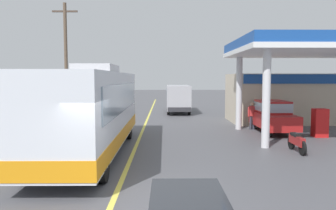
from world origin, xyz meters
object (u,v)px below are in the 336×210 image
Objects in this scene: minibus_opposing_lane at (178,96)px; motorcycle_parked_forecourt at (297,142)px; car_at_pump at (273,115)px; coach_bus_main at (92,112)px; pedestrian_near_pump at (252,114)px.

minibus_opposing_lane reaches higher than motorcycle_parked_forecourt.
motorcycle_parked_forecourt is at bearing -97.16° from car_at_pump.
coach_bus_main is 6.13× the size of motorcycle_parked_forecourt.
minibus_opposing_lane is 3.41× the size of motorcycle_parked_forecourt.
coach_bus_main reaches higher than car_at_pump.
car_at_pump reaches higher than pedestrian_near_pump.
car_at_pump is 0.69× the size of minibus_opposing_lane.
car_at_pump is 12.32m from minibus_opposing_lane.
motorcycle_parked_forecourt is (4.34, -16.39, -1.03)m from minibus_opposing_lane.
coach_bus_main is 8.60m from motorcycle_parked_forecourt.
coach_bus_main is 17.04m from minibus_opposing_lane.
car_at_pump reaches higher than motorcycle_parked_forecourt.
coach_bus_main is at bearing -150.10° from car_at_pump.
minibus_opposing_lane reaches higher than car_at_pump.
pedestrian_near_pump is (4.10, -10.14, -0.54)m from minibus_opposing_lane.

